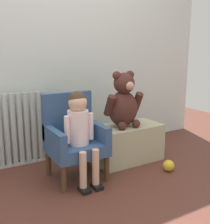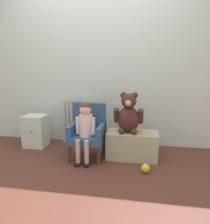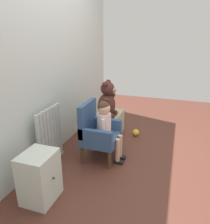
{
  "view_description": "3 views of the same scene",
  "coord_description": "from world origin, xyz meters",
  "views": [
    {
      "loc": [
        -0.94,
        -1.57,
        1.08
      ],
      "look_at": [
        0.31,
        0.55,
        0.52
      ],
      "focal_mm": 45.0,
      "sensor_mm": 36.0,
      "label": 1
    },
    {
      "loc": [
        0.7,
        -2.2,
        1.19
      ],
      "look_at": [
        0.21,
        0.56,
        0.61
      ],
      "focal_mm": 35.0,
      "sensor_mm": 36.0,
      "label": 2
    },
    {
      "loc": [
        -2.3,
        -0.37,
        1.48
      ],
      "look_at": [
        0.22,
        0.48,
        0.53
      ],
      "focal_mm": 35.0,
      "sensor_mm": 36.0,
      "label": 3
    }
  ],
  "objects": [
    {
      "name": "child_figure",
      "position": [
        -0.02,
        0.39,
        0.49
      ],
      "size": [
        0.25,
        0.35,
        0.75
      ],
      "color": "silver",
      "rests_on": "ground_plane"
    },
    {
      "name": "child_armchair",
      "position": [
        -0.02,
        0.5,
        0.35
      ],
      "size": [
        0.44,
        0.41,
        0.72
      ],
      "color": "#314E78",
      "rests_on": "ground_plane"
    },
    {
      "name": "small_dresser",
      "position": [
        -0.89,
        0.74,
        0.24
      ],
      "size": [
        0.33,
        0.31,
        0.48
      ],
      "color": "silver",
      "rests_on": "ground_plane"
    },
    {
      "name": "toy_ball",
      "position": [
        0.75,
        0.16,
        0.05
      ],
      "size": [
        0.1,
        0.1,
        0.1
      ],
      "primitive_type": "sphere",
      "color": "gold",
      "rests_on": "ground_plane"
    },
    {
      "name": "back_wall",
      "position": [
        0.0,
        1.11,
        1.2
      ],
      "size": [
        3.8,
        0.05,
        2.4
      ],
      "primitive_type": "cube",
      "color": "silver",
      "rests_on": "ground_plane"
    },
    {
      "name": "radiator",
      "position": [
        -0.31,
        0.99,
        0.34
      ],
      "size": [
        0.5,
        0.05,
        0.69
      ],
      "color": "#B4B9B6",
      "rests_on": "ground_plane"
    },
    {
      "name": "low_bench",
      "position": [
        0.57,
        0.56,
        0.18
      ],
      "size": [
        0.66,
        0.34,
        0.36
      ],
      "primitive_type": "cube",
      "color": "tan",
      "rests_on": "ground_plane"
    },
    {
      "name": "large_teddy_bear",
      "position": [
        0.52,
        0.55,
        0.59
      ],
      "size": [
        0.38,
        0.27,
        0.52
      ],
      "color": "#45241E",
      "rests_on": "low_bench"
    },
    {
      "name": "ground_plane",
      "position": [
        0.0,
        0.0,
        0.0
      ],
      "size": [
        6.0,
        6.0,
        0.0
      ],
      "primitive_type": "plane",
      "color": "#542B21"
    }
  ]
}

